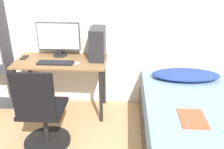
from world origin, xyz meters
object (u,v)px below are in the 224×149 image
keyboard (55,63)px  pc_tower (98,44)px  office_chair (42,118)px  monitor (59,38)px  bed (198,134)px

keyboard → pc_tower: (0.49, 0.19, 0.19)m
office_chair → monitor: size_ratio=1.73×
bed → pc_tower: bearing=142.8°
office_chair → pc_tower: bearing=57.7°
office_chair → monitor: 1.07m
bed → keyboard: keyboard is taller
bed → monitor: size_ratio=3.73×
office_chair → pc_tower: 1.10m
pc_tower → keyboard: bearing=-158.5°
office_chair → keyboard: bearing=88.9°
monitor → keyboard: (0.01, -0.28, -0.23)m
keyboard → pc_tower: 0.56m
bed → monitor: 1.98m
keyboard → pc_tower: bearing=21.5°
bed → keyboard: bearing=158.2°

